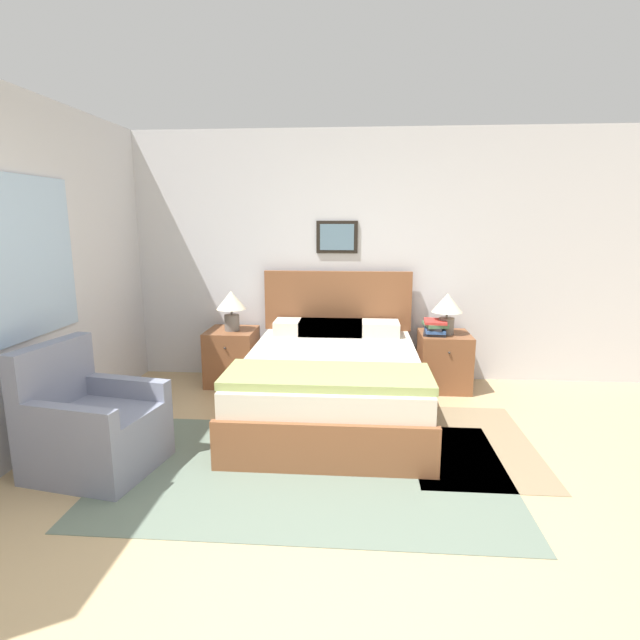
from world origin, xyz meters
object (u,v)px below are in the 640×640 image
bed (332,380)px  table_lamp_by_door (447,307)px  nightstand_by_door (444,361)px  nightstand_near_window (232,356)px  table_lamp_near_window (231,304)px  armchair (91,428)px

bed → table_lamp_by_door: 1.43m
bed → nightstand_by_door: size_ratio=3.74×
bed → nightstand_near_window: (-1.09, 0.77, -0.02)m
table_lamp_near_window → bed: bearing=-34.8°
table_lamp_near_window → armchair: bearing=-105.4°
armchair → nightstand_near_window: size_ratio=1.54×
bed → nightstand_near_window: 1.34m
nightstand_by_door → table_lamp_by_door: bearing=-82.7°
nightstand_near_window → table_lamp_by_door: size_ratio=1.39×
bed → nightstand_near_window: bed is taller
table_lamp_near_window → table_lamp_by_door: (2.17, 0.00, 0.00)m
table_lamp_by_door → nightstand_near_window: bearing=179.4°
bed → armchair: bearing=-144.7°
nightstand_by_door → table_lamp_near_window: bearing=-179.4°
bed → nightstand_near_window: size_ratio=3.74×
nightstand_by_door → table_lamp_near_window: table_lamp_near_window is taller
nightstand_by_door → bed: bearing=-144.9°
nightstand_near_window → table_lamp_near_window: table_lamp_near_window is taller
bed → table_lamp_near_window: bed is taller
table_lamp_near_window → table_lamp_by_door: same height
nightstand_by_door → table_lamp_by_door: size_ratio=1.39×
table_lamp_by_door → armchair: bearing=-145.1°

